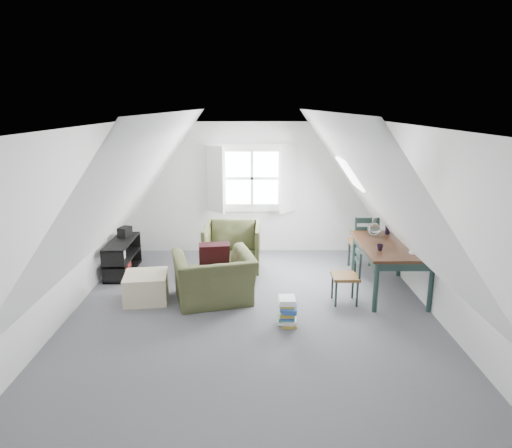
{
  "coord_description": "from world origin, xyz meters",
  "views": [
    {
      "loc": [
        0.02,
        -5.86,
        2.81
      ],
      "look_at": [
        0.06,
        0.6,
        1.11
      ],
      "focal_mm": 32.0,
      "sensor_mm": 36.0,
      "label": 1
    }
  ],
  "objects_px": {
    "dining_table": "(390,251)",
    "dining_chair_far": "(363,242)",
    "magazine_stack": "(288,311)",
    "armchair_far": "(233,272)",
    "ottoman": "(146,287)",
    "dining_chair_near": "(347,276)",
    "armchair_near": "(214,301)",
    "media_shelf": "(122,259)"
  },
  "relations": [
    {
      "from": "dining_table",
      "to": "dining_chair_far",
      "type": "xyz_separation_m",
      "value": [
        -0.17,
        0.96,
        -0.15
      ]
    },
    {
      "from": "dining_chair_far",
      "to": "magazine_stack",
      "type": "xyz_separation_m",
      "value": [
        -1.45,
        -2.02,
        -0.33
      ]
    },
    {
      "from": "armchair_far",
      "to": "magazine_stack",
      "type": "bearing_deg",
      "value": -65.65
    },
    {
      "from": "armchair_far",
      "to": "dining_chair_far",
      "type": "xyz_separation_m",
      "value": [
        2.26,
        0.1,
        0.52
      ]
    },
    {
      "from": "dining_table",
      "to": "dining_chair_far",
      "type": "distance_m",
      "value": 0.98
    },
    {
      "from": "armchair_far",
      "to": "ottoman",
      "type": "xyz_separation_m",
      "value": [
        -1.22,
        -1.14,
        0.2
      ]
    },
    {
      "from": "dining_chair_near",
      "to": "armchair_near",
      "type": "bearing_deg",
      "value": -85.42
    },
    {
      "from": "armchair_far",
      "to": "dining_chair_far",
      "type": "distance_m",
      "value": 2.32
    },
    {
      "from": "magazine_stack",
      "to": "dining_chair_near",
      "type": "bearing_deg",
      "value": 37.03
    },
    {
      "from": "ottoman",
      "to": "magazine_stack",
      "type": "relative_size",
      "value": 1.65
    },
    {
      "from": "armchair_near",
      "to": "armchair_far",
      "type": "distance_m",
      "value": 1.19
    },
    {
      "from": "ottoman",
      "to": "dining_chair_far",
      "type": "xyz_separation_m",
      "value": [
        3.48,
        1.24,
        0.31
      ]
    },
    {
      "from": "media_shelf",
      "to": "magazine_stack",
      "type": "xyz_separation_m",
      "value": [
        2.69,
        -1.91,
        -0.07
      ]
    },
    {
      "from": "dining_chair_near",
      "to": "magazine_stack",
      "type": "xyz_separation_m",
      "value": [
        -0.91,
        -0.69,
        -0.23
      ]
    },
    {
      "from": "dining_chair_far",
      "to": "magazine_stack",
      "type": "bearing_deg",
      "value": 34.56
    },
    {
      "from": "armchair_near",
      "to": "dining_table",
      "type": "bearing_deg",
      "value": 171.97
    },
    {
      "from": "armchair_far",
      "to": "ottoman",
      "type": "relative_size",
      "value": 1.56
    },
    {
      "from": "dining_table",
      "to": "dining_chair_near",
      "type": "height_order",
      "value": "dining_chair_near"
    },
    {
      "from": "armchair_near",
      "to": "ottoman",
      "type": "height_order",
      "value": "ottoman"
    },
    {
      "from": "armchair_near",
      "to": "armchair_far",
      "type": "height_order",
      "value": "armchair_far"
    },
    {
      "from": "ottoman",
      "to": "armchair_far",
      "type": "bearing_deg",
      "value": 43.08
    },
    {
      "from": "ottoman",
      "to": "media_shelf",
      "type": "bearing_deg",
      "value": 120.54
    },
    {
      "from": "armchair_far",
      "to": "dining_chair_near",
      "type": "distance_m",
      "value": 2.16
    },
    {
      "from": "armchair_near",
      "to": "dining_chair_near",
      "type": "relative_size",
      "value": 1.39
    },
    {
      "from": "armchair_far",
      "to": "armchair_near",
      "type": "bearing_deg",
      "value": -98.86
    },
    {
      "from": "dining_table",
      "to": "ottoman",
      "type": "bearing_deg",
      "value": -174.14
    },
    {
      "from": "dining_chair_near",
      "to": "media_shelf",
      "type": "height_order",
      "value": "dining_chair_near"
    },
    {
      "from": "dining_chair_far",
      "to": "dining_chair_near",
      "type": "bearing_deg",
      "value": 48.21
    },
    {
      "from": "dining_table",
      "to": "dining_chair_far",
      "type": "bearing_deg",
      "value": 101.7
    },
    {
      "from": "media_shelf",
      "to": "armchair_near",
      "type": "bearing_deg",
      "value": -35.33
    },
    {
      "from": "dining_chair_near",
      "to": "magazine_stack",
      "type": "height_order",
      "value": "dining_chair_near"
    },
    {
      "from": "ottoman",
      "to": "armchair_near",
      "type": "bearing_deg",
      "value": -1.87
    },
    {
      "from": "armchair_far",
      "to": "magazine_stack",
      "type": "height_order",
      "value": "armchair_far"
    },
    {
      "from": "armchair_near",
      "to": "armchair_far",
      "type": "bearing_deg",
      "value": -115.3
    },
    {
      "from": "dining_table",
      "to": "magazine_stack",
      "type": "xyz_separation_m",
      "value": [
        -1.62,
        -1.07,
        -0.48
      ]
    },
    {
      "from": "armchair_far",
      "to": "dining_chair_near",
      "type": "height_order",
      "value": "dining_chair_near"
    },
    {
      "from": "armchair_far",
      "to": "magazine_stack",
      "type": "xyz_separation_m",
      "value": [
        0.8,
        -1.93,
        0.19
      ]
    },
    {
      "from": "dining_chair_far",
      "to": "magazine_stack",
      "type": "relative_size",
      "value": 2.67
    },
    {
      "from": "dining_chair_far",
      "to": "dining_chair_near",
      "type": "height_order",
      "value": "dining_chair_far"
    },
    {
      "from": "dining_table",
      "to": "armchair_near",
      "type": "bearing_deg",
      "value": -171.8
    },
    {
      "from": "armchair_near",
      "to": "magazine_stack",
      "type": "distance_m",
      "value": 1.29
    },
    {
      "from": "ottoman",
      "to": "media_shelf",
      "type": "xyz_separation_m",
      "value": [
        -0.66,
        1.13,
        0.05
      ]
    }
  ]
}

